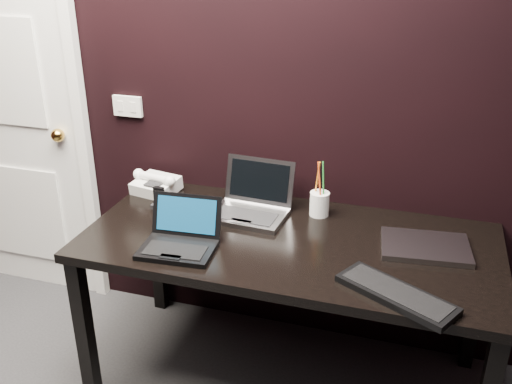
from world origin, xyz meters
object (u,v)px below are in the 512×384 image
(desk, at_px, (289,255))
(mobile_phone, at_px, (159,200))
(silver_laptop, at_px, (251,205))
(ext_keyboard, at_px, (396,294))
(netbook, at_px, (180,239))
(pen_cup, at_px, (319,203))
(door, at_px, (4,109))
(desk_phone, at_px, (156,184))
(closed_laptop, at_px, (425,247))

(desk, xyz_separation_m, mobile_phone, (-0.64, 0.11, 0.11))
(silver_laptop, relative_size, ext_keyboard, 0.78)
(netbook, distance_m, pen_cup, 0.65)
(netbook, xyz_separation_m, ext_keyboard, (0.85, -0.09, -0.02))
(door, relative_size, silver_laptop, 6.27)
(desk_phone, bearing_deg, desk, -19.29)
(netbook, xyz_separation_m, silver_laptop, (0.18, 0.37, 0.00))
(closed_laptop, height_order, mobile_phone, mobile_phone)
(netbook, relative_size, silver_laptop, 0.91)
(desk, relative_size, desk_phone, 6.95)
(netbook, bearing_deg, silver_laptop, 64.18)
(closed_laptop, distance_m, desk_phone, 1.28)
(door, height_order, netbook, door)
(desk, distance_m, pen_cup, 0.30)
(door, bearing_deg, netbook, -24.81)
(closed_laptop, bearing_deg, silver_laptop, 172.88)
(door, relative_size, closed_laptop, 5.82)
(desk, height_order, ext_keyboard, ext_keyboard)
(pen_cup, bearing_deg, mobile_phone, -168.67)
(mobile_phone, bearing_deg, silver_laptop, 8.13)
(desk, bearing_deg, desk_phone, 160.71)
(door, relative_size, mobile_phone, 21.56)
(pen_cup, bearing_deg, desk_phone, 179.65)
(desk, bearing_deg, pen_cup, 73.59)
(netbook, xyz_separation_m, closed_laptop, (0.94, 0.28, -0.03))
(silver_laptop, bearing_deg, door, 171.77)
(desk, xyz_separation_m, silver_laptop, (-0.22, 0.17, 0.12))
(silver_laptop, xyz_separation_m, ext_keyboard, (0.67, -0.47, -0.03))
(door, bearing_deg, desk_phone, -7.42)
(door, bearing_deg, silver_laptop, -8.23)
(ext_keyboard, bearing_deg, closed_laptop, 77.22)
(ext_keyboard, height_order, closed_laptop, ext_keyboard)
(door, height_order, desk_phone, door)
(netbook, relative_size, desk_phone, 1.26)
(door, xyz_separation_m, desk, (1.65, -0.38, -0.38))
(door, xyz_separation_m, silver_laptop, (1.43, -0.21, -0.26))
(closed_laptop, xyz_separation_m, pen_cup, (-0.47, 0.18, 0.05))
(pen_cup, bearing_deg, desk, -106.41)
(pen_cup, bearing_deg, closed_laptop, -20.83)
(door, distance_m, desk, 1.73)
(netbook, relative_size, pen_cup, 1.21)
(silver_laptop, xyz_separation_m, desk_phone, (-0.51, 0.09, 0.00))
(silver_laptop, xyz_separation_m, closed_laptop, (0.76, -0.09, -0.03))
(closed_laptop, xyz_separation_m, desk_phone, (-1.27, 0.18, 0.03))
(pen_cup, bearing_deg, ext_keyboard, -55.14)
(closed_laptop, relative_size, pen_cup, 1.44)
(desk, xyz_separation_m, ext_keyboard, (0.46, -0.30, 0.09))
(silver_laptop, bearing_deg, ext_keyboard, -34.69)
(ext_keyboard, xyz_separation_m, pen_cup, (-0.38, 0.55, 0.05))
(netbook, distance_m, mobile_phone, 0.40)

